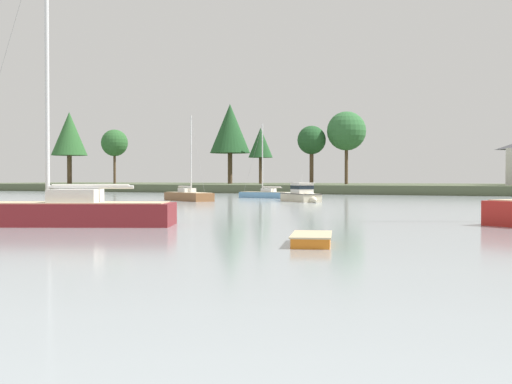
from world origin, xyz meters
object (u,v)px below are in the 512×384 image
(dinghy_white, at_px, (188,195))
(cruiser_cream, at_px, (303,197))
(sailboat_skyblue, at_px, (266,196))
(sailboat_wood, at_px, (188,199))
(sailboat_maroon, at_px, (65,219))
(dinghy_orange, at_px, (312,241))

(dinghy_white, distance_m, cruiser_cream, 20.09)
(sailboat_skyblue, xyz_separation_m, sailboat_wood, (-3.04, -10.68, 0.01))
(sailboat_wood, distance_m, sailboat_maroon, 31.89)
(sailboat_maroon, bearing_deg, sailboat_wood, 111.69)
(dinghy_orange, distance_m, dinghy_white, 54.99)
(sailboat_wood, xyz_separation_m, cruiser_cream, (10.41, 2.47, 0.20))
(sailboat_skyblue, bearing_deg, sailboat_wood, -105.88)
(sailboat_wood, xyz_separation_m, sailboat_maroon, (11.79, -29.64, 0.09))
(dinghy_orange, height_order, cruiser_cream, cruiser_cream)
(sailboat_wood, bearing_deg, dinghy_orange, -53.24)
(sailboat_maroon, bearing_deg, dinghy_orange, -14.20)
(sailboat_wood, bearing_deg, sailboat_maroon, -68.31)
(dinghy_orange, distance_m, sailboat_wood, 41.02)
(sailboat_skyblue, relative_size, dinghy_white, 2.20)
(dinghy_orange, height_order, dinghy_white, dinghy_white)
(sailboat_wood, height_order, sailboat_maroon, sailboat_maroon)
(sailboat_wood, bearing_deg, cruiser_cream, 13.37)
(cruiser_cream, relative_size, sailboat_maroon, 0.40)
(dinghy_orange, relative_size, sailboat_maroon, 0.21)
(sailboat_skyblue, bearing_deg, dinghy_orange, -63.71)
(sailboat_wood, distance_m, cruiser_cream, 10.70)
(dinghy_white, distance_m, sailboat_wood, 14.02)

